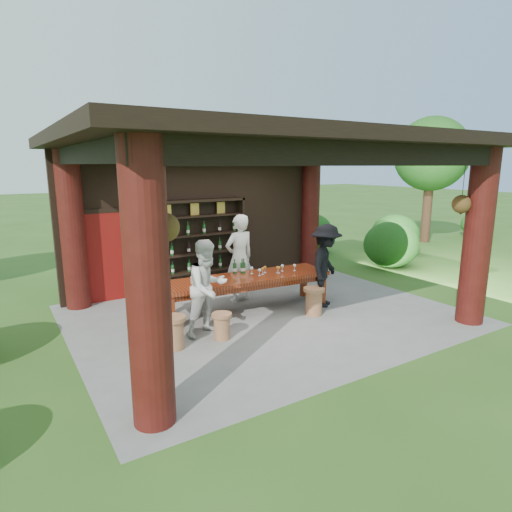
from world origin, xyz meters
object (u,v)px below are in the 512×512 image
guest_man (326,265)px  wine_shelf (197,245)px  host (239,258)px  stool_near_left (222,325)px  napkin_basket (198,280)px  tasting_table (245,282)px  stool_far_left (174,332)px  stool_near_right (314,301)px  guest_woman (208,288)px

guest_man → wine_shelf: bearing=88.9°
wine_shelf → host: wine_shelf is taller
stool_near_left → napkin_basket: size_ratio=1.80×
tasting_table → guest_man: bearing=-18.8°
tasting_table → stool_far_left: size_ratio=6.57×
tasting_table → stool_near_right: tasting_table is taller
host → napkin_basket: size_ratio=7.46×
stool_near_right → stool_near_left: bearing=-176.6°
wine_shelf → guest_woman: 2.92m
wine_shelf → tasting_table: 2.11m
wine_shelf → guest_man: 3.19m
stool_near_right → guest_man: bearing=30.2°
tasting_table → stool_far_left: tasting_table is taller
stool_far_left → stool_near_left: bearing=-4.3°
stool_far_left → napkin_basket: 1.44m
stool_near_left → host: (1.36, 1.76, 0.72)m
stool_near_left → guest_woman: (-0.09, 0.35, 0.61)m
stool_near_left → host: host is taller
stool_near_right → host: 1.94m
stool_near_right → napkin_basket: (-2.11, 0.92, 0.52)m
stool_near_left → stool_far_left: bearing=175.7°
wine_shelf → napkin_basket: size_ratio=9.60×
stool_far_left → napkin_basket: (0.91, 0.98, 0.53)m
stool_far_left → host: bearing=37.4°
host → guest_woman: (-1.45, -1.41, -0.11)m
tasting_table → host: bearing=69.1°
host → guest_man: size_ratio=1.09×
guest_man → stool_near_left: bearing=153.7°
guest_woman → napkin_basket: 0.72m
wine_shelf → stool_far_left: 3.59m
wine_shelf → stool_near_right: (1.24, -2.95, -0.80)m
wine_shelf → stool_near_left: 3.33m
stool_near_left → stool_near_right: bearing=3.4°
stool_near_left → stool_far_left: (-0.86, 0.06, 0.05)m
wine_shelf → guest_woman: (-1.01, -2.73, -0.24)m
stool_near_left → stool_near_right: stool_near_right is taller
tasting_table → guest_woman: (-1.17, -0.68, 0.23)m
stool_near_left → stool_near_right: 2.16m
stool_far_left → host: 2.87m
stool_near_left → napkin_basket: napkin_basket is taller
tasting_table → napkin_basket: 1.05m
wine_shelf → stool_near_right: size_ratio=4.42×
tasting_table → stool_near_right: (1.08, -0.90, -0.34)m
tasting_table → stool_far_left: (-1.94, -0.96, -0.34)m
wine_shelf → guest_woman: size_ratio=1.45×
host → stool_near_right: bearing=110.8°
napkin_basket → guest_woman: bearing=-101.1°
tasting_table → stool_near_left: tasting_table is taller
stool_near_right → stool_far_left: size_ratio=1.01×
stool_far_left → guest_man: guest_man is taller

